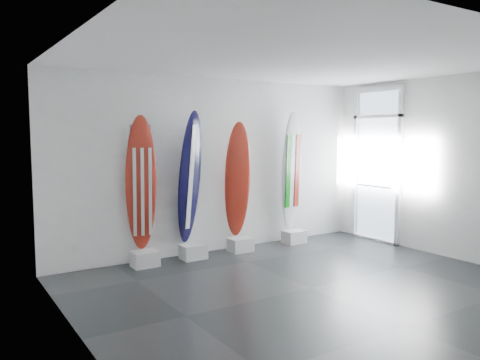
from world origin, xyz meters
TOP-DOWN VIEW (x-y plane):
  - floor at (0.00, 0.00)m, footprint 6.00×6.00m
  - ceiling at (0.00, 0.00)m, footprint 6.00×6.00m
  - wall_back at (0.00, 2.50)m, footprint 6.00×0.00m
  - wall_left at (-3.00, 0.00)m, footprint 0.00×5.00m
  - wall_right at (3.00, 0.00)m, footprint 0.00×5.00m
  - display_block_usa at (-1.48, 2.18)m, footprint 0.40×0.30m
  - surfboard_usa at (-1.48, 2.28)m, footprint 0.51×0.31m
  - display_block_navy at (-0.64, 2.18)m, footprint 0.40×0.30m
  - surfboard_navy at (-0.64, 2.28)m, footprint 0.58×0.48m
  - display_block_swiss at (0.28, 2.18)m, footprint 0.40×0.30m
  - surfboard_swiss at (0.28, 2.28)m, footprint 0.53×0.44m
  - display_block_italy at (1.48, 2.18)m, footprint 0.40×0.30m
  - surfboard_italy at (1.48, 2.28)m, footprint 0.52×0.24m
  - wall_outlet at (-2.45, 2.48)m, footprint 0.09×0.02m
  - glass_door at (2.97, 1.55)m, footprint 0.12×1.16m
  - balcony at (4.30, 1.55)m, footprint 2.80×2.20m

SIDE VIEW (x-z plane):
  - floor at x=0.00m, z-range 0.00..0.00m
  - display_block_usa at x=-1.48m, z-range 0.00..0.24m
  - display_block_navy at x=-0.64m, z-range 0.00..0.24m
  - display_block_swiss at x=0.28m, z-range 0.00..0.24m
  - display_block_italy at x=1.48m, z-range 0.00..0.24m
  - wall_outlet at x=-2.45m, z-range 0.28..0.41m
  - balcony at x=4.30m, z-range -0.10..1.10m
  - surfboard_swiss at x=0.28m, z-range 0.24..2.26m
  - surfboard_usa at x=-1.48m, z-range 0.24..2.34m
  - surfboard_navy at x=-0.64m, z-range 0.24..2.43m
  - surfboard_italy at x=1.48m, z-range 0.24..2.47m
  - glass_door at x=2.97m, z-range 0.00..2.85m
  - wall_back at x=0.00m, z-range -1.50..4.50m
  - wall_left at x=-3.00m, z-range -1.00..4.00m
  - wall_right at x=3.00m, z-range -1.00..4.00m
  - ceiling at x=0.00m, z-range 3.00..3.00m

